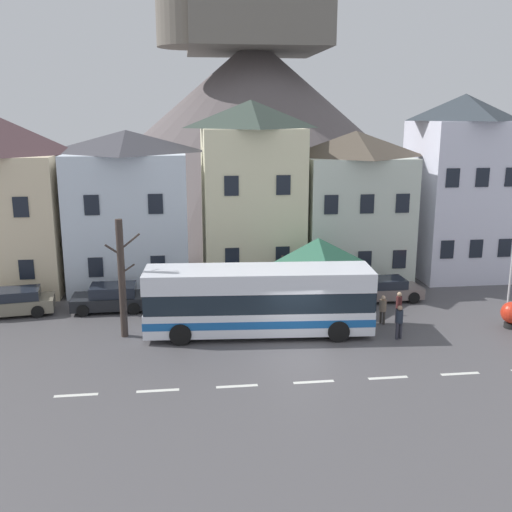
% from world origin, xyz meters
% --- Properties ---
extents(ground_plane, '(40.00, 60.00, 0.07)m').
position_xyz_m(ground_plane, '(0.00, -0.00, -0.03)').
color(ground_plane, '#504E50').
extents(townhouse_00, '(6.48, 5.65, 10.06)m').
position_xyz_m(townhouse_00, '(-15.03, 11.79, 5.03)').
color(townhouse_00, beige).
rests_on(townhouse_00, ground_plane).
extents(townhouse_01, '(6.80, 6.41, 9.25)m').
position_xyz_m(townhouse_01, '(-8.03, 12.17, 4.62)').
color(townhouse_01, silver).
rests_on(townhouse_01, ground_plane).
extents(townhouse_02, '(5.80, 6.17, 10.97)m').
position_xyz_m(townhouse_02, '(-0.71, 12.06, 5.48)').
color(townhouse_02, beige).
rests_on(townhouse_02, ground_plane).
extents(townhouse_03, '(6.31, 5.35, 9.17)m').
position_xyz_m(townhouse_03, '(5.60, 11.64, 4.59)').
color(townhouse_03, silver).
rests_on(townhouse_03, ground_plane).
extents(townhouse_04, '(5.43, 5.74, 11.34)m').
position_xyz_m(townhouse_04, '(12.43, 11.84, 5.67)').
color(townhouse_04, silver).
rests_on(townhouse_04, ground_plane).
extents(hilltop_castle, '(40.79, 40.79, 23.41)m').
position_xyz_m(hilltop_castle, '(2.16, 33.99, 8.99)').
color(hilltop_castle, '#5E5556').
rests_on(hilltop_castle, ground_plane).
extents(transit_bus, '(10.76, 3.30, 3.18)m').
position_xyz_m(transit_bus, '(-1.46, 2.73, 1.60)').
color(transit_bus, white).
rests_on(transit_bus, ground_plane).
extents(bus_shelter, '(3.60, 3.60, 3.73)m').
position_xyz_m(bus_shelter, '(2.27, 6.71, 3.04)').
color(bus_shelter, '#473D33').
rests_on(bus_shelter, ground_plane).
extents(parked_car_00, '(4.75, 2.38, 1.34)m').
position_xyz_m(parked_car_00, '(-13.92, 7.02, 0.66)').
color(parked_car_00, '#736D5B').
rests_on(parked_car_00, ground_plane).
extents(parked_car_01, '(3.86, 1.94, 1.25)m').
position_xyz_m(parked_car_01, '(6.27, 7.03, 0.62)').
color(parked_car_01, slate).
rests_on(parked_car_01, ground_plane).
extents(parked_car_02, '(3.93, 2.02, 1.37)m').
position_xyz_m(parked_car_02, '(-8.78, 7.18, 0.67)').
color(parked_car_02, black).
rests_on(parked_car_02, ground_plane).
extents(pedestrian_00, '(0.36, 0.36, 1.47)m').
position_xyz_m(pedestrian_00, '(4.80, 3.31, 0.87)').
color(pedestrian_00, '#38332D').
rests_on(pedestrian_00, ground_plane).
extents(pedestrian_01, '(0.33, 0.32, 1.62)m').
position_xyz_m(pedestrian_01, '(4.89, 1.26, 0.91)').
color(pedestrian_01, '#2D2D38').
rests_on(pedestrian_01, ground_plane).
extents(pedestrian_02, '(0.29, 0.34, 1.63)m').
position_xyz_m(pedestrian_02, '(5.61, 3.26, 0.86)').
color(pedestrian_02, black).
rests_on(pedestrian_02, ground_plane).
extents(public_bench, '(1.61, 0.48, 0.87)m').
position_xyz_m(public_bench, '(0.56, 8.61, 0.47)').
color(public_bench, brown).
rests_on(public_bench, ground_plane).
extents(harbour_buoy, '(1.06, 1.06, 1.31)m').
position_xyz_m(harbour_buoy, '(10.84, 1.97, 0.73)').
color(harbour_buoy, black).
rests_on(harbour_buoy, ground_plane).
extents(bare_tree_00, '(1.60, 0.99, 5.57)m').
position_xyz_m(bare_tree_00, '(-7.73, 3.17, 2.84)').
color(bare_tree_00, '#382D28').
rests_on(bare_tree_00, ground_plane).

